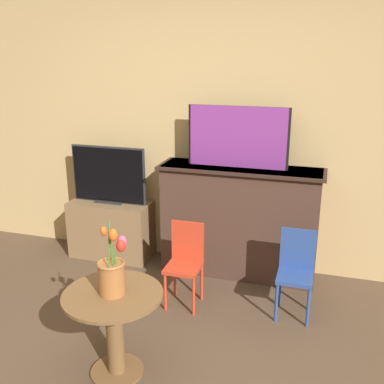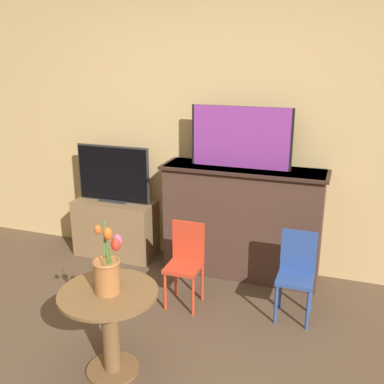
% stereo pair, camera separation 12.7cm
% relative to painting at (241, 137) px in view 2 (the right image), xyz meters
% --- Properties ---
extents(wall_back, '(8.00, 0.06, 2.70)m').
position_rel_painting_xyz_m(wall_back, '(-0.27, 0.21, 0.08)').
color(wall_back, tan).
rests_on(wall_back, ground).
extents(fireplace_mantel, '(1.44, 0.41, 1.00)m').
position_rel_painting_xyz_m(fireplace_mantel, '(0.04, -0.01, -0.75)').
color(fireplace_mantel, '#4C3328').
rests_on(fireplace_mantel, ground).
extents(painting, '(0.87, 0.03, 0.52)m').
position_rel_painting_xyz_m(painting, '(0.00, 0.00, 0.00)').
color(painting, black).
rests_on(painting, fireplace_mantel).
extents(tv_stand, '(0.79, 0.36, 0.56)m').
position_rel_painting_xyz_m(tv_stand, '(-1.24, -0.02, -0.98)').
color(tv_stand, olive).
rests_on(tv_stand, ground).
extents(tv_monitor, '(0.74, 0.12, 0.55)m').
position_rel_painting_xyz_m(tv_monitor, '(-1.24, -0.01, -0.44)').
color(tv_monitor, '#2D2D2D').
rests_on(tv_monitor, tv_stand).
extents(chair_red, '(0.27, 0.27, 0.67)m').
position_rel_painting_xyz_m(chair_red, '(-0.27, -0.64, -0.88)').
color(chair_red, red).
rests_on(chair_red, ground).
extents(chair_blue, '(0.27, 0.27, 0.67)m').
position_rel_painting_xyz_m(chair_blue, '(0.59, -0.54, -0.88)').
color(chair_blue, '#2D4C99').
rests_on(chair_blue, ground).
extents(side_table, '(0.61, 0.61, 0.57)m').
position_rel_painting_xyz_m(side_table, '(-0.43, -1.58, -0.90)').
color(side_table, brown).
rests_on(side_table, ground).
extents(vase_tulips, '(0.19, 0.22, 0.48)m').
position_rel_painting_xyz_m(vase_tulips, '(-0.42, -1.58, -0.55)').
color(vase_tulips, '#AD6B38').
rests_on(vase_tulips, side_table).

